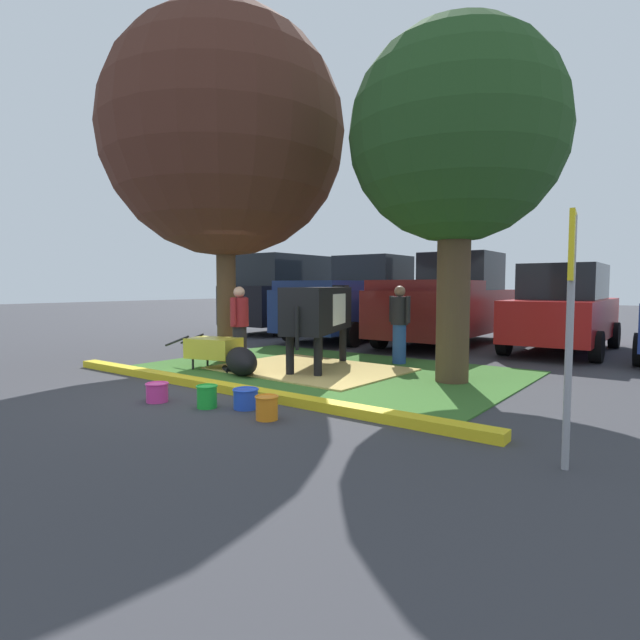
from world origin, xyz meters
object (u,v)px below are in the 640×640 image
(wheelbarrow, at_px, (215,349))
(bucket_blue, at_px, (246,398))
(shade_tree_left, at_px, (224,136))
(calf_lying, at_px, (241,361))
(person_handler, at_px, (239,325))
(person_visitor_near, at_px, (399,323))
(pickup_truck_black, at_px, (358,300))
(pickup_truck_maroon, at_px, (449,302))
(parking_sign, at_px, (571,289))
(cow_holstein, at_px, (320,310))
(bucket_green, at_px, (207,396))
(shade_tree_right, at_px, (456,137))
(bucket_pink, at_px, (157,392))
(sedan_red, at_px, (563,309))
(bucket_orange, at_px, (267,407))
(suv_black, at_px, (288,294))

(wheelbarrow, xyz_separation_m, bucket_blue, (2.53, -1.72, -0.25))
(shade_tree_left, relative_size, calf_lying, 5.33)
(person_handler, xyz_separation_m, person_visitor_near, (2.21, 2.13, 0.01))
(pickup_truck_black, xyz_separation_m, pickup_truck_maroon, (2.67, 0.20, 0.00))
(parking_sign, bearing_deg, cow_holstein, 148.73)
(calf_lying, bearing_deg, pickup_truck_black, 104.49)
(calf_lying, bearing_deg, bucket_green, -54.46)
(shade_tree_right, bearing_deg, pickup_truck_black, 135.39)
(bucket_pink, distance_m, sedan_red, 9.31)
(shade_tree_right, bearing_deg, person_handler, -165.34)
(bucket_blue, bearing_deg, calf_lying, 137.41)
(pickup_truck_black, bearing_deg, person_visitor_near, -47.80)
(wheelbarrow, bearing_deg, parking_sign, -14.43)
(bucket_blue, bearing_deg, shade_tree_right, 66.06)
(bucket_green, bearing_deg, wheelbarrow, 136.81)
(shade_tree_right, height_order, bucket_orange, shade_tree_right)
(bucket_blue, bearing_deg, shade_tree_left, 140.75)
(person_visitor_near, relative_size, bucket_orange, 5.51)
(wheelbarrow, height_order, bucket_pink, wheelbarrow)
(suv_black, bearing_deg, shade_tree_right, -33.38)
(bucket_green, xyz_separation_m, bucket_orange, (0.99, 0.04, -0.00))
(sedan_red, bearing_deg, pickup_truck_black, -175.89)
(bucket_blue, distance_m, sedan_red, 8.54)
(cow_holstein, bearing_deg, parking_sign, -31.27)
(person_handler, bearing_deg, cow_holstein, 33.25)
(shade_tree_left, xyz_separation_m, bucket_orange, (3.65, -2.74, -4.32))
(calf_lying, height_order, bucket_orange, calf_lying)
(shade_tree_left, distance_m, bucket_green, 5.78)
(person_visitor_near, relative_size, bucket_green, 5.34)
(bucket_green, height_order, sedan_red, sedan_red)
(parking_sign, xyz_separation_m, sedan_red, (-1.64, 8.13, -0.52))
(shade_tree_right, xyz_separation_m, calf_lying, (-3.17, -1.53, -3.57))
(person_visitor_near, bearing_deg, parking_sign, -47.83)
(shade_tree_right, relative_size, suv_black, 1.19)
(person_handler, height_order, person_visitor_near, person_visitor_near)
(person_visitor_near, bearing_deg, person_handler, -136.15)
(cow_holstein, height_order, parking_sign, parking_sign)
(parking_sign, relative_size, pickup_truck_maroon, 0.39)
(pickup_truck_black, height_order, sedan_red, pickup_truck_black)
(bucket_pink, bearing_deg, person_visitor_near, 77.46)
(shade_tree_right, relative_size, pickup_truck_maroon, 1.02)
(cow_holstein, distance_m, sedan_red, 6.10)
(calf_lying, bearing_deg, person_visitor_near, 58.60)
(pickup_truck_black, height_order, pickup_truck_maroon, same)
(calf_lying, xyz_separation_m, person_handler, (-0.58, 0.54, 0.57))
(shade_tree_left, height_order, sedan_red, shade_tree_left)
(person_handler, bearing_deg, person_visitor_near, 43.85)
(wheelbarrow, height_order, bucket_green, wheelbarrow)
(bucket_pink, distance_m, pickup_truck_maroon, 8.59)
(suv_black, bearing_deg, sedan_red, -0.27)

